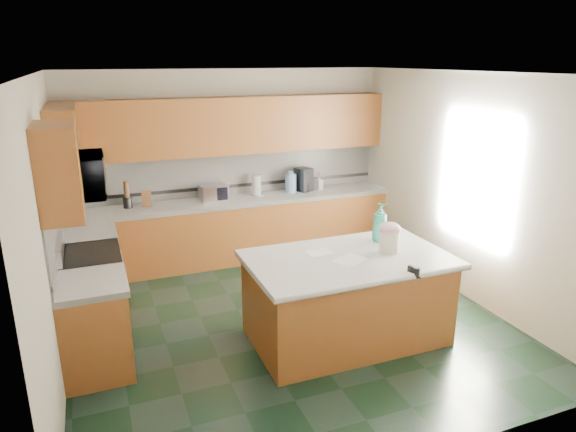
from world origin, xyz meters
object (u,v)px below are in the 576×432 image
soap_bottle_island (380,223)px  toaster_oven (214,192)px  island_top (348,259)px  knife_block (147,199)px  coffee_maker (304,179)px  treat_jar (389,242)px  island_base (347,300)px

soap_bottle_island → toaster_oven: bearing=95.9°
island_top → knife_block: 3.11m
island_top → toaster_oven: (-0.76, 2.61, 0.14)m
coffee_maker → knife_block: bearing=160.6°
treat_jar → coffee_maker: 2.68m
treat_jar → island_base: bearing=-163.4°
treat_jar → knife_block: 3.40m
island_base → toaster_oven: size_ratio=5.12×
island_base → treat_jar: bearing=-4.2°
treat_jar → coffee_maker: coffee_maker is taller
coffee_maker → treat_jar: bearing=-113.9°
treat_jar → toaster_oven: toaster_oven is taller
island_base → soap_bottle_island: (0.53, 0.28, 0.70)m
treat_jar → knife_block: size_ratio=0.99×
knife_block → coffee_maker: coffee_maker is taller
island_top → knife_block: size_ratio=9.37×
treat_jar → coffee_maker: size_ratio=0.62×
island_base → treat_jar: size_ratio=8.98×
island_base → coffee_maker: coffee_maker is taller
treat_jar → soap_bottle_island: size_ratio=0.50×
treat_jar → soap_bottle_island: bearing=97.1°
island_top → coffee_maker: bearing=76.5°
knife_block → island_top: bearing=-47.4°
island_top → knife_block: bearing=122.6°
soap_bottle_island → knife_block: size_ratio=1.97×
island_top → toaster_oven: bearing=106.1°
island_base → toaster_oven: (-0.76, 2.61, 0.60)m
soap_bottle_island → knife_block: (-2.20, 2.33, -0.11)m
island_top → knife_block: knife_block is taller
island_base → coffee_maker: (0.63, 2.64, 0.66)m
knife_block → toaster_oven: bearing=9.9°
knife_block → toaster_oven: 0.92m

